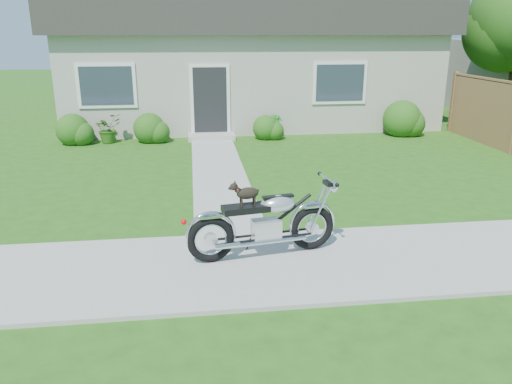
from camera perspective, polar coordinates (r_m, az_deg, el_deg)
ground at (r=7.25m, az=10.02°, el=-7.72°), size 80.00×80.00×0.00m
sidewalk at (r=7.24m, az=10.03°, el=-7.57°), size 24.00×2.20×0.04m
walkway at (r=11.65m, az=-4.31°, el=2.46°), size 1.20×8.00×0.03m
house at (r=18.36m, az=-0.91°, el=14.91°), size 12.60×7.03×4.50m
shrub_row at (r=15.10m, az=0.69°, el=7.69°), size 10.95×1.18×1.18m
potted_plant_left at (r=15.21m, az=-16.56°, el=6.99°), size 1.01×1.01×0.85m
potted_plant_right at (r=15.23m, az=2.26°, el=7.47°), size 0.54×0.54×0.72m
motorcycle_with_dog at (r=7.03m, az=1.17°, el=-3.49°), size 2.21×0.70×1.12m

